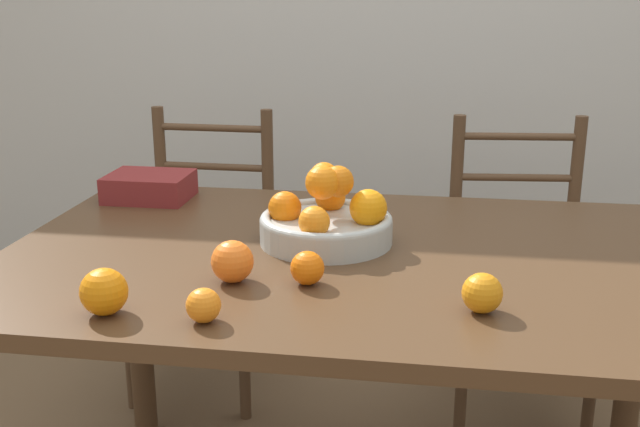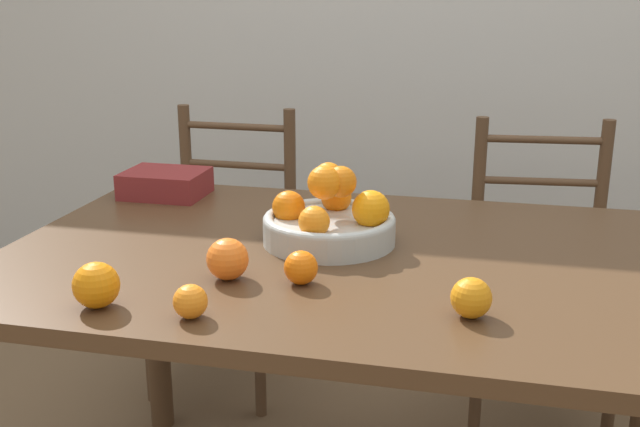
# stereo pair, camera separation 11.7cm
# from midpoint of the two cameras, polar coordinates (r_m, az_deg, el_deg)

# --- Properties ---
(dining_table) EXTENTS (1.56, 0.97, 0.77)m
(dining_table) POSITION_cam_midpoint_polar(r_m,az_deg,el_deg) (1.65, 1.13, -6.28)
(dining_table) COLOR #4C331E
(dining_table) RESTS_ON ground_plane
(fruit_bowl) EXTENTS (0.30, 0.30, 0.18)m
(fruit_bowl) POSITION_cam_midpoint_polar(r_m,az_deg,el_deg) (1.66, -1.49, -0.44)
(fruit_bowl) COLOR #B2B7B2
(fruit_bowl) RESTS_ON dining_table
(orange_loose_0) EXTENTS (0.08, 0.08, 0.08)m
(orange_loose_0) POSITION_cam_midpoint_polar(r_m,az_deg,el_deg) (1.46, -8.98, -3.67)
(orange_loose_0) COLOR orange
(orange_loose_0) RESTS_ON dining_table
(orange_loose_1) EXTENTS (0.07, 0.07, 0.07)m
(orange_loose_1) POSITION_cam_midpoint_polar(r_m,az_deg,el_deg) (1.44, -3.30, -4.20)
(orange_loose_1) COLOR orange
(orange_loose_1) RESTS_ON dining_table
(orange_loose_2) EXTENTS (0.07, 0.07, 0.07)m
(orange_loose_2) POSITION_cam_midpoint_polar(r_m,az_deg,el_deg) (1.33, 9.81, -6.03)
(orange_loose_2) COLOR orange
(orange_loose_2) RESTS_ON dining_table
(orange_loose_3) EXTENTS (0.08, 0.08, 0.08)m
(orange_loose_3) POSITION_cam_midpoint_polar(r_m,az_deg,el_deg) (1.37, -18.52, -5.71)
(orange_loose_3) COLOR orange
(orange_loose_3) RESTS_ON dining_table
(orange_loose_4) EXTENTS (0.06, 0.06, 0.06)m
(orange_loose_4) POSITION_cam_midpoint_polar(r_m,az_deg,el_deg) (1.30, -11.44, -6.91)
(orange_loose_4) COLOR orange
(orange_loose_4) RESTS_ON dining_table
(chair_left) EXTENTS (0.43, 0.41, 0.93)m
(chair_left) POSITION_cam_midpoint_polar(r_m,az_deg,el_deg) (2.55, -10.11, -3.16)
(chair_left) COLOR #513823
(chair_left) RESTS_ON ground_plane
(chair_right) EXTENTS (0.46, 0.44, 0.93)m
(chair_right) POSITION_cam_midpoint_polar(r_m,az_deg,el_deg) (2.43, 13.54, -4.39)
(chair_right) COLOR #513823
(chair_right) RESTS_ON ground_plane
(book_stack) EXTENTS (0.22, 0.17, 0.07)m
(book_stack) POSITION_cam_midpoint_polar(r_m,az_deg,el_deg) (2.08, -14.44, 1.99)
(book_stack) COLOR maroon
(book_stack) RESTS_ON dining_table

